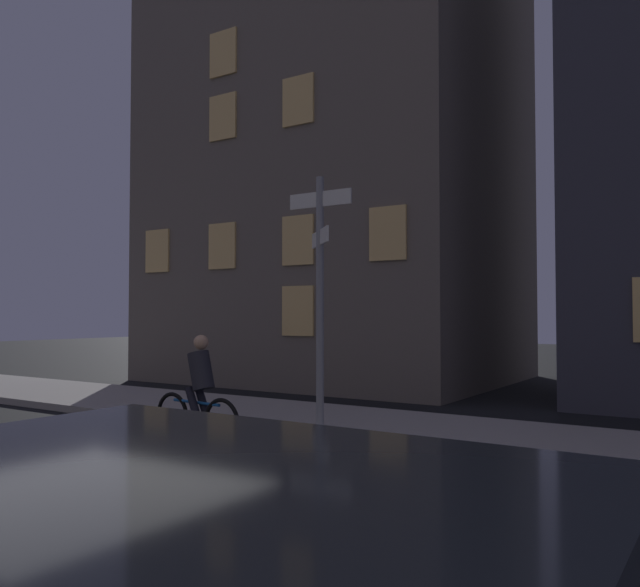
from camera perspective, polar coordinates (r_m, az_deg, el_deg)
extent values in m
plane|color=black|center=(5.90, -21.54, -20.61)|extent=(80.00, 80.00, 0.00)
cube|color=#9E9991|center=(10.61, 7.35, -11.84)|extent=(40.00, 3.02, 0.14)
cylinder|color=gray|center=(10.08, 0.00, -0.76)|extent=(0.12, 0.12, 3.93)
cube|color=white|center=(10.24, 0.00, 8.32)|extent=(1.13, 0.03, 0.24)
cube|color=white|center=(10.15, 0.00, 4.95)|extent=(0.81, 0.81, 0.24)
cube|color=#23282D|center=(1.91, -12.86, -21.47)|extent=(2.24, 1.67, 0.44)
torus|color=black|center=(10.31, -12.90, -10.47)|extent=(0.72, 0.13, 0.72)
torus|color=black|center=(9.48, -8.67, -11.25)|extent=(0.72, 0.13, 0.72)
cylinder|color=#1959A5|center=(9.85, -10.86, -9.42)|extent=(1.00, 0.14, 0.04)
cylinder|color=#26262D|center=(9.73, -10.46, -6.70)|extent=(0.48, 0.36, 0.61)
sphere|color=tan|center=(9.70, -10.45, -4.26)|extent=(0.22, 0.22, 0.22)
cylinder|color=black|center=(9.76, -11.08, -9.66)|extent=(0.35, 0.15, 0.55)
cylinder|color=black|center=(9.88, -10.27, -9.58)|extent=(0.35, 0.15, 0.55)
cube|color=#6B6056|center=(20.02, 1.73, 11.70)|extent=(9.67, 7.79, 13.22)
cube|color=#F2C672|center=(15.51, -1.97, -1.54)|extent=(0.90, 0.06, 1.20)
cube|color=#F2C672|center=(18.80, -14.15, 3.66)|extent=(0.90, 0.06, 1.20)
cube|color=#F2C672|center=(17.11, -8.63, 4.16)|extent=(0.90, 0.06, 1.20)
cube|color=#F2C672|center=(15.62, -1.96, 4.72)|extent=(0.90, 0.06, 1.20)
cube|color=#F2C672|center=(14.38, 5.99, 5.30)|extent=(0.90, 0.06, 1.20)
cube|color=#F2C672|center=(17.79, -8.57, 15.14)|extent=(0.90, 0.06, 1.20)
cube|color=#F2C672|center=(16.36, -1.95, 16.65)|extent=(0.90, 0.06, 1.20)
cube|color=#F2C672|center=(18.36, -8.54, 20.23)|extent=(0.90, 0.06, 1.20)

